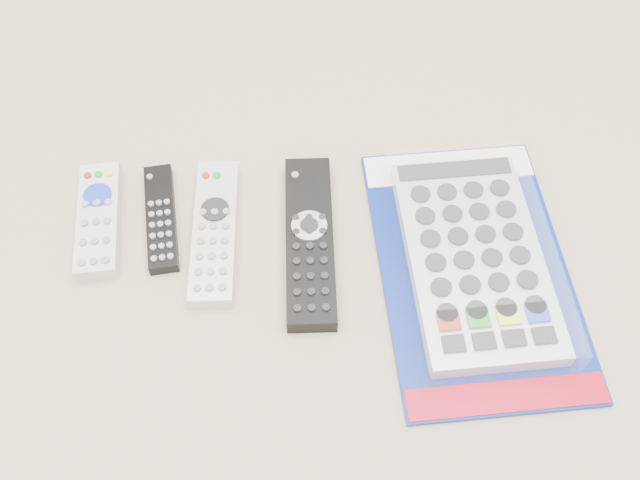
{
  "coord_description": "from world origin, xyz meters",
  "views": [
    {
      "loc": [
        0.02,
        -0.48,
        0.71
      ],
      "look_at": [
        0.03,
        -0.01,
        0.01
      ],
      "focal_mm": 40.0,
      "sensor_mm": 36.0,
      "label": 1
    }
  ],
  "objects_px": {
    "remote_small_grey": "(99,220)",
    "remote_slim_black": "(161,218)",
    "remote_silver_dvd": "(215,232)",
    "jumbo_remote_packaged": "(475,257)",
    "remote_large_black": "(310,241)"
  },
  "relations": [
    {
      "from": "remote_small_grey",
      "to": "remote_slim_black",
      "type": "distance_m",
      "value": 0.07
    },
    {
      "from": "remote_silver_dvd",
      "to": "jumbo_remote_packaged",
      "type": "xyz_separation_m",
      "value": [
        0.3,
        -0.05,
        0.01
      ]
    },
    {
      "from": "remote_silver_dvd",
      "to": "jumbo_remote_packaged",
      "type": "relative_size",
      "value": 0.54
    },
    {
      "from": "remote_silver_dvd",
      "to": "remote_large_black",
      "type": "relative_size",
      "value": 0.86
    },
    {
      "from": "remote_slim_black",
      "to": "remote_large_black",
      "type": "relative_size",
      "value": 0.67
    },
    {
      "from": "remote_small_grey",
      "to": "remote_slim_black",
      "type": "height_order",
      "value": "remote_small_grey"
    },
    {
      "from": "jumbo_remote_packaged",
      "to": "remote_small_grey",
      "type": "bearing_deg",
      "value": 166.83
    },
    {
      "from": "remote_large_black",
      "to": "jumbo_remote_packaged",
      "type": "distance_m",
      "value": 0.19
    },
    {
      "from": "remote_small_grey",
      "to": "remote_large_black",
      "type": "distance_m",
      "value": 0.26
    },
    {
      "from": "remote_large_black",
      "to": "jumbo_remote_packaged",
      "type": "xyz_separation_m",
      "value": [
        0.19,
        -0.03,
        0.01
      ]
    },
    {
      "from": "remote_slim_black",
      "to": "remote_large_black",
      "type": "distance_m",
      "value": 0.18
    },
    {
      "from": "remote_slim_black",
      "to": "remote_silver_dvd",
      "type": "bearing_deg",
      "value": -27.61
    },
    {
      "from": "remote_small_grey",
      "to": "remote_large_black",
      "type": "xyz_separation_m",
      "value": [
        0.25,
        -0.04,
        0.0
      ]
    },
    {
      "from": "remote_silver_dvd",
      "to": "remote_slim_black",
      "type": "bearing_deg",
      "value": 160.58
    },
    {
      "from": "remote_slim_black",
      "to": "jumbo_remote_packaged",
      "type": "xyz_separation_m",
      "value": [
        0.37,
        -0.07,
        0.01
      ]
    }
  ]
}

